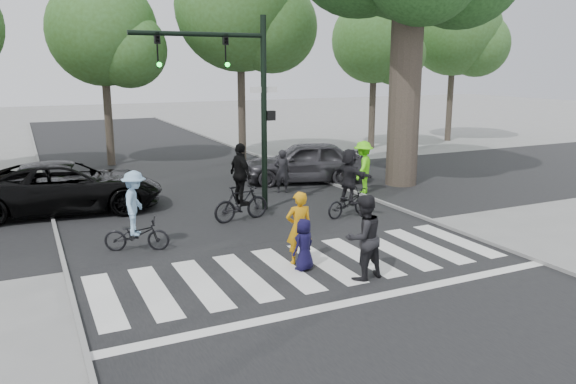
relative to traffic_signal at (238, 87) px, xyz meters
name	(u,v)px	position (x,y,z in m)	size (l,w,h in m)	color
ground	(327,281)	(-0.35, -6.20, -3.90)	(120.00, 120.00, 0.00)	gray
road_stem	(243,223)	(-0.35, -1.20, -3.90)	(10.00, 70.00, 0.01)	black
road_cross	(212,201)	(-0.35, 1.80, -3.89)	(70.00, 10.00, 0.01)	black
curb_left	(59,245)	(-5.40, -1.20, -3.85)	(0.10, 70.00, 0.10)	gray
curb_right	(386,204)	(4.70, -1.20, -3.85)	(0.10, 70.00, 0.10)	gray
crosswalk	(313,270)	(-0.35, -5.54, -3.89)	(10.00, 3.85, 0.01)	silver
traffic_signal	(238,87)	(0.00, 0.00, 0.00)	(4.45, 0.29, 6.00)	black
bg_tree_2	(109,36)	(-2.11, 10.42, 1.88)	(5.04, 4.80, 8.40)	brown
bg_tree_3	(248,11)	(3.95, 9.07, 3.04)	(6.30, 6.00, 10.20)	brown
bg_tree_4	(380,44)	(11.88, 9.93, 1.73)	(4.83, 4.60, 8.15)	brown
bg_tree_5	(460,33)	(17.92, 10.50, 2.46)	(5.67, 5.40, 9.30)	brown
pedestrian_woman	(299,228)	(-0.42, -4.97, -3.04)	(0.63, 0.41, 1.73)	orange
pedestrian_child	(304,245)	(-0.50, -5.39, -3.30)	(0.58, 0.38, 1.20)	black
pedestrian_adult	(363,237)	(0.41, -6.41, -2.97)	(0.91, 0.71, 1.87)	black
cyclist_left	(136,217)	(-3.65, -2.40, -3.02)	(1.69, 1.19, 2.03)	black
cyclist_mid	(241,189)	(-0.31, -0.93, -2.94)	(1.84, 1.14, 2.33)	black
cyclist_right	(349,187)	(2.83, -1.87, -2.97)	(1.74, 1.61, 2.10)	black
car_suv	(68,187)	(-4.85, 2.42, -3.10)	(2.66, 5.77, 1.60)	black
car_grey	(304,162)	(3.95, 3.30, -3.08)	(1.93, 4.79, 1.63)	#3B393E
bystander_hivis	(363,167)	(4.94, 0.61, -2.95)	(1.23, 0.71, 1.91)	#69FF17
bystander_dark	(282,171)	(2.36, 1.95, -3.11)	(0.58, 0.38, 1.59)	black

